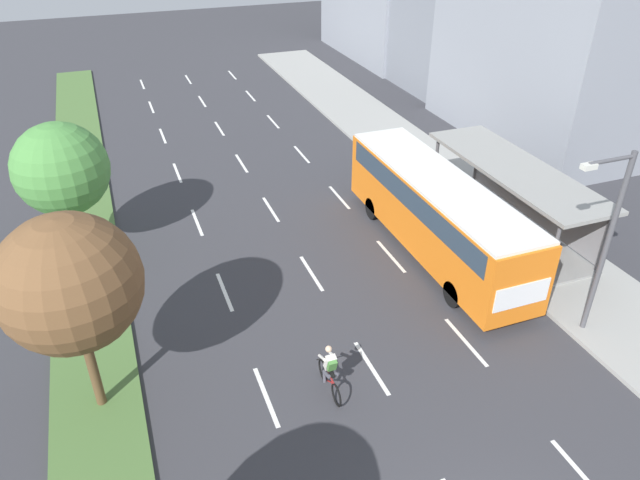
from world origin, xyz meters
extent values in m
cube|color=#4C7038|center=(-8.30, 20.00, 0.06)|extent=(2.60, 52.00, 0.12)
cube|color=#9E9E99|center=(9.25, 20.00, 0.07)|extent=(4.50, 52.00, 0.15)
cube|color=white|center=(-3.50, 7.07, 0.00)|extent=(0.14, 2.54, 0.01)
cube|color=white|center=(-3.50, 12.72, 0.00)|extent=(0.14, 2.54, 0.01)
cube|color=white|center=(-3.50, 18.36, 0.00)|extent=(0.14, 2.54, 0.01)
cube|color=white|center=(-3.50, 24.01, 0.00)|extent=(0.14, 2.54, 0.01)
cube|color=white|center=(-3.50, 29.66, 0.00)|extent=(0.14, 2.54, 0.01)
cube|color=white|center=(-3.50, 35.31, 0.00)|extent=(0.14, 2.54, 0.01)
cube|color=white|center=(-3.50, 40.96, 0.00)|extent=(0.14, 2.54, 0.01)
cube|color=white|center=(0.00, 7.07, 0.00)|extent=(0.14, 2.54, 0.01)
cube|color=white|center=(0.00, 12.72, 0.00)|extent=(0.14, 2.54, 0.01)
cube|color=white|center=(0.00, 18.36, 0.00)|extent=(0.14, 2.54, 0.01)
cube|color=white|center=(0.00, 24.01, 0.00)|extent=(0.14, 2.54, 0.01)
cube|color=white|center=(0.00, 29.66, 0.00)|extent=(0.14, 2.54, 0.01)
cube|color=white|center=(0.00, 35.31, 0.00)|extent=(0.14, 2.54, 0.01)
cube|color=white|center=(0.00, 40.96, 0.00)|extent=(0.14, 2.54, 0.01)
cube|color=white|center=(3.50, 1.42, 0.00)|extent=(0.14, 2.54, 0.01)
cube|color=white|center=(3.50, 7.07, 0.00)|extent=(0.14, 2.54, 0.01)
cube|color=white|center=(3.50, 12.72, 0.00)|extent=(0.14, 2.54, 0.01)
cube|color=white|center=(3.50, 18.36, 0.00)|extent=(0.14, 2.54, 0.01)
cube|color=white|center=(3.50, 24.01, 0.00)|extent=(0.14, 2.54, 0.01)
cube|color=white|center=(3.50, 29.66, 0.00)|extent=(0.14, 2.54, 0.01)
cube|color=white|center=(3.50, 35.31, 0.00)|extent=(0.14, 2.54, 0.01)
cube|color=white|center=(3.50, 40.96, 0.00)|extent=(0.14, 2.54, 0.01)
cube|color=gray|center=(9.25, 12.96, 0.20)|extent=(2.60, 9.05, 0.10)
cylinder|color=#56565B|center=(8.07, 8.69, 1.55)|extent=(0.16, 0.16, 2.60)
cylinder|color=#56565B|center=(8.07, 17.23, 1.55)|extent=(0.16, 0.16, 2.60)
cylinder|color=#56565B|center=(10.43, 8.69, 1.55)|extent=(0.16, 0.16, 2.60)
cylinder|color=#56565B|center=(10.43, 17.23, 1.55)|extent=(0.16, 0.16, 2.60)
cube|color=gray|center=(10.49, 12.96, 1.55)|extent=(0.10, 8.59, 2.34)
cube|color=gray|center=(9.25, 12.96, 2.93)|extent=(2.90, 9.45, 0.16)
cube|color=orange|center=(5.25, 12.46, 1.85)|extent=(2.50, 11.20, 2.80)
cube|color=#2D3D4C|center=(5.25, 12.46, 2.70)|extent=(2.54, 10.30, 0.90)
cube|color=silver|center=(5.25, 12.46, 3.31)|extent=(2.45, 10.98, 0.12)
cube|color=#2D3D4C|center=(5.25, 18.08, 2.20)|extent=(2.25, 0.06, 1.54)
cube|color=white|center=(5.25, 6.84, 1.65)|extent=(2.12, 0.04, 0.90)
cylinder|color=black|center=(4.15, 15.93, 0.50)|extent=(0.30, 1.00, 1.00)
cylinder|color=black|center=(6.35, 15.93, 0.50)|extent=(0.30, 1.00, 1.00)
cylinder|color=black|center=(4.15, 8.99, 0.50)|extent=(0.30, 1.00, 1.00)
cylinder|color=black|center=(6.35, 8.99, 0.50)|extent=(0.30, 1.00, 1.00)
torus|color=black|center=(-1.62, 7.16, 0.36)|extent=(0.06, 0.72, 0.72)
torus|color=black|center=(-1.62, 6.06, 0.36)|extent=(0.06, 0.72, 0.72)
cylinder|color=maroon|center=(-1.62, 6.61, 0.64)|extent=(0.05, 0.94, 0.05)
cylinder|color=maroon|center=(-1.62, 6.51, 0.46)|extent=(0.05, 0.57, 0.42)
cylinder|color=maroon|center=(-1.62, 6.41, 0.66)|extent=(0.04, 0.04, 0.40)
cube|color=black|center=(-1.62, 6.41, 0.86)|extent=(0.12, 0.24, 0.06)
cylinder|color=black|center=(-1.62, 7.11, 0.91)|extent=(0.46, 0.04, 0.04)
cube|color=silver|center=(-1.62, 6.59, 1.19)|extent=(0.30, 0.36, 0.59)
cube|color=#4C893D|center=(-1.62, 6.43, 1.21)|extent=(0.26, 0.26, 0.42)
sphere|color=beige|center=(-1.62, 6.71, 1.61)|extent=(0.20, 0.20, 0.20)
cylinder|color=#4C4C56|center=(-1.74, 6.56, 0.79)|extent=(0.12, 0.42, 0.25)
cylinder|color=#4C4C56|center=(-1.74, 6.73, 0.53)|extent=(0.10, 0.17, 0.41)
cylinder|color=#4C4C56|center=(-1.50, 6.56, 0.79)|extent=(0.12, 0.42, 0.25)
cylinder|color=#4C4C56|center=(-1.50, 6.73, 0.53)|extent=(0.10, 0.17, 0.41)
cylinder|color=silver|center=(-1.79, 6.81, 1.24)|extent=(0.09, 0.47, 0.28)
cylinder|color=silver|center=(-1.45, 6.81, 1.24)|extent=(0.09, 0.47, 0.28)
cylinder|color=brown|center=(-8.13, 8.46, 1.57)|extent=(0.28, 0.28, 2.90)
sphere|color=brown|center=(-8.13, 8.46, 4.44)|extent=(3.77, 3.77, 3.77)
cylinder|color=brown|center=(-8.46, 17.39, 1.32)|extent=(0.28, 0.28, 2.40)
sphere|color=#4C8E42|center=(-8.46, 17.39, 3.87)|extent=(3.61, 3.61, 3.61)
cylinder|color=#4C4C51|center=(7.60, 6.19, 3.40)|extent=(0.18, 0.18, 6.50)
cylinder|color=#4C4C51|center=(6.80, 6.19, 6.50)|extent=(1.60, 0.12, 0.12)
cube|color=silver|center=(6.00, 6.19, 6.43)|extent=(0.44, 0.24, 0.16)
camera|label=1|loc=(-6.42, -5.33, 13.31)|focal=33.01mm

